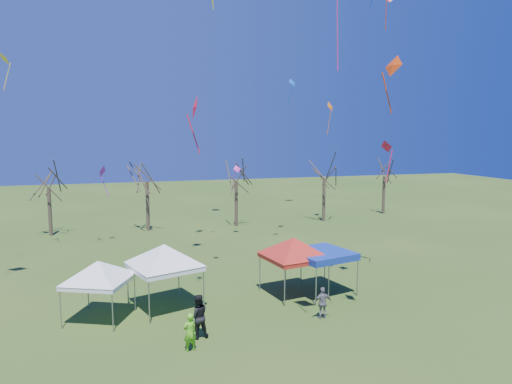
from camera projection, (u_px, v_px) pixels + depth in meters
ground at (239, 337)px, 20.10m from camera, size 140.00×140.00×0.00m
tree_1 at (48, 170)px, 39.70m from camera, size 3.42×3.42×7.54m
tree_2 at (146, 163)px, 41.79m from camera, size 3.71×3.71×8.18m
tree_3 at (236, 164)px, 43.91m from camera, size 3.59×3.59×7.91m
tree_4 at (325, 163)px, 46.55m from camera, size 3.58×3.58×7.89m
tree_5 at (385, 163)px, 50.95m from camera, size 3.39×3.39×7.46m
tent_white_west at (98, 265)px, 21.72m from camera, size 3.57×3.57×3.36m
tent_white_mid at (164, 249)px, 23.14m from camera, size 4.18×4.18×3.88m
tent_red at (294, 241)px, 25.21m from camera, size 4.16×4.16×3.73m
tent_blue at (321, 255)px, 25.51m from camera, size 3.68×3.68×2.41m
person_green at (190, 332)px, 18.74m from camera, size 0.69×0.57×1.61m
person_dark at (198, 316)px, 19.94m from camera, size 1.01×0.81×1.97m
person_grey at (323, 303)px, 22.05m from camera, size 0.95×0.44×1.58m
kite_22 at (237, 170)px, 38.84m from camera, size 0.87×0.79×2.51m
kite_1 at (194, 108)px, 17.77m from camera, size 0.52×1.01×2.31m
kite_17 at (387, 147)px, 28.82m from camera, size 0.72×0.99×2.72m
kite_12 at (330, 107)px, 44.69m from camera, size 1.15×1.05×3.30m
kite_27 at (393, 67)px, 18.68m from camera, size 0.69×1.03×2.39m
kite_2 at (5, 59)px, 33.90m from camera, size 1.23×1.40×2.87m
kite_13 at (102, 172)px, 36.37m from camera, size 0.92×1.12×2.67m
kite_19 at (292, 83)px, 37.43m from camera, size 0.92×0.81×2.13m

